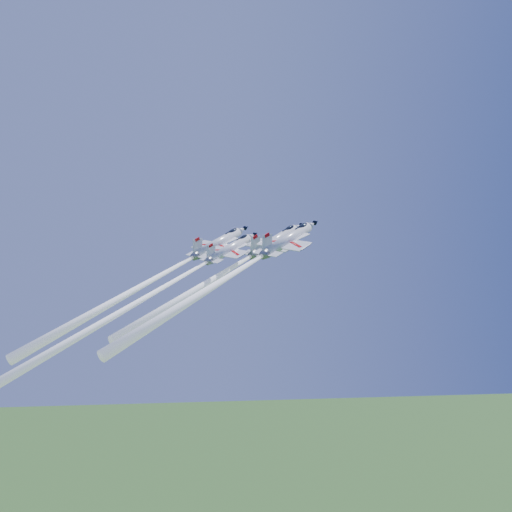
{
  "coord_description": "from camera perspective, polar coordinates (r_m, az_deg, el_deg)",
  "views": [
    {
      "loc": [
        -16.77,
        -114.27,
        76.1
      ],
      "look_at": [
        0.0,
        0.0,
        84.05
      ],
      "focal_mm": 40.0,
      "sensor_mm": 36.0,
      "label": 1
    }
  ],
  "objects": [
    {
      "name": "jet_slot",
      "position": [
        99.02,
        -10.99,
        -4.11
      ],
      "size": [
        35.19,
        31.3,
        43.05
      ],
      "rotation": [
        0.47,
        0.18,
        -0.86
      ],
      "color": "silver"
    },
    {
      "name": "jet_left",
      "position": [
        110.21,
        -10.06,
        -2.22
      ],
      "size": [
        33.45,
        29.25,
        36.74
      ],
      "rotation": [
        0.47,
        0.18,
        -0.86
      ],
      "color": "silver"
    },
    {
      "name": "jet_lead",
      "position": [
        109.75,
        -2.81,
        -1.41
      ],
      "size": [
        31.64,
        27.31,
        33.44
      ],
      "rotation": [
        0.47,
        0.18,
        -0.86
      ],
      "color": "silver"
    },
    {
      "name": "jet_right",
      "position": [
        99.69,
        -2.2,
        -1.73
      ],
      "size": [
        32.09,
        27.82,
        34.29
      ],
      "rotation": [
        0.47,
        0.18,
        -0.86
      ],
      "color": "silver"
    }
  ]
}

